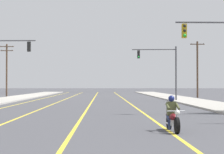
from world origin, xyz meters
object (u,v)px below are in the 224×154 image
at_px(utility_pole_left_far, 7,68).
at_px(utility_pole_right_far, 197,68).
at_px(motorcycle_with_rider, 173,117).
at_px(traffic_signal_near_right, 217,51).
at_px(traffic_signal_near_left, 4,61).
at_px(traffic_signal_mid_right, 163,65).

bearing_deg(utility_pole_left_far, utility_pole_right_far, -13.74).
xyz_separation_m(motorcycle_with_rider, traffic_signal_near_right, (4.41, 9.50, 3.44)).
distance_m(motorcycle_with_rider, utility_pole_right_far, 44.80).
relative_size(utility_pole_right_far, utility_pole_left_far, 0.97).
bearing_deg(utility_pole_right_far, traffic_signal_near_left, -135.32).
xyz_separation_m(utility_pole_right_far, utility_pole_left_far, (-28.89, 7.06, 0.27)).
xyz_separation_m(traffic_signal_near_left, utility_pole_right_far, (22.47, 22.22, 0.20)).
xyz_separation_m(motorcycle_with_rider, traffic_signal_near_left, (-11.72, 21.11, 3.46)).
bearing_deg(utility_pole_right_far, traffic_signal_near_right, -100.61).
bearing_deg(motorcycle_with_rider, traffic_signal_near_left, 119.03).
distance_m(traffic_signal_near_right, traffic_signal_near_left, 19.88).
bearing_deg(motorcycle_with_rider, traffic_signal_near_right, 65.09).
relative_size(motorcycle_with_rider, traffic_signal_mid_right, 0.35).
xyz_separation_m(motorcycle_with_rider, traffic_signal_mid_right, (3.97, 30.43, 3.52)).
relative_size(motorcycle_with_rider, traffic_signal_near_right, 0.35).
distance_m(motorcycle_with_rider, traffic_signal_near_left, 24.39).
distance_m(traffic_signal_near_left, utility_pole_left_far, 29.98).
relative_size(traffic_signal_near_left, utility_pole_right_far, 0.77).
relative_size(traffic_signal_near_right, utility_pole_left_far, 0.75).
relative_size(traffic_signal_near_right, utility_pole_right_far, 0.77).
relative_size(traffic_signal_near_left, utility_pole_left_far, 0.75).
bearing_deg(traffic_signal_near_left, utility_pole_right_far, 44.68).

